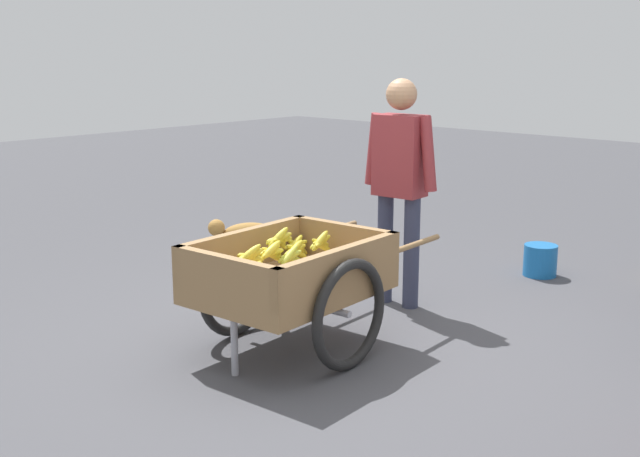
{
  "coord_description": "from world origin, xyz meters",
  "views": [
    {
      "loc": [
        3.4,
        2.97,
        1.77
      ],
      "look_at": [
        0.08,
        -0.08,
        0.75
      ],
      "focal_mm": 44.8,
      "sensor_mm": 36.0,
      "label": 1
    }
  ],
  "objects_px": {
    "fruit_cart": "(291,280)",
    "plastic_bucket": "(540,260)",
    "dog": "(244,234)",
    "vendor_person": "(400,173)"
  },
  "relations": [
    {
      "from": "fruit_cart",
      "to": "dog",
      "type": "relative_size",
      "value": 2.98
    },
    {
      "from": "dog",
      "to": "plastic_bucket",
      "type": "distance_m",
      "value": 2.4
    },
    {
      "from": "fruit_cart",
      "to": "plastic_bucket",
      "type": "xyz_separation_m",
      "value": [
        -2.49,
        0.33,
        -0.31
      ]
    },
    {
      "from": "vendor_person",
      "to": "dog",
      "type": "distance_m",
      "value": 1.71
    },
    {
      "from": "fruit_cart",
      "to": "dog",
      "type": "distance_m",
      "value": 1.98
    },
    {
      "from": "dog",
      "to": "plastic_bucket",
      "type": "xyz_separation_m",
      "value": [
        -1.38,
        1.97,
        -0.14
      ]
    },
    {
      "from": "vendor_person",
      "to": "plastic_bucket",
      "type": "distance_m",
      "value": 1.63
    },
    {
      "from": "dog",
      "to": "fruit_cart",
      "type": "bearing_deg",
      "value": 55.87
    },
    {
      "from": "fruit_cart",
      "to": "dog",
      "type": "height_order",
      "value": "fruit_cart"
    },
    {
      "from": "fruit_cart",
      "to": "vendor_person",
      "type": "bearing_deg",
      "value": -176.64
    }
  ]
}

